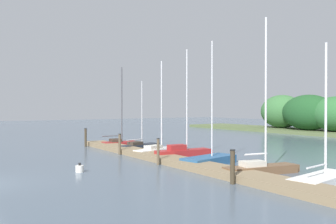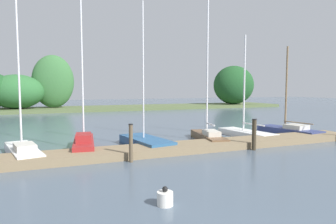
{
  "view_description": "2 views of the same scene",
  "coord_description": "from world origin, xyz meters",
  "px_view_note": "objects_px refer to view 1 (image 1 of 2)",
  "views": [
    {
      "loc": [
        17.26,
        -1.32,
        3.4
      ],
      "look_at": [
        -4.23,
        12.98,
        3.08
      ],
      "focal_mm": 37.14,
      "sensor_mm": 36.0,
      "label": 1
    },
    {
      "loc": [
        -3.19,
        -1.94,
        3.02
      ],
      "look_at": [
        2.49,
        12.13,
        1.8
      ],
      "focal_mm": 31.24,
      "sensor_mm": 36.0,
      "label": 2
    }
  ],
  "objects_px": {
    "mooring_piling_3": "(233,167)",
    "channel_buoy_0": "(80,169)",
    "sailboat_3": "(185,152)",
    "sailboat_4": "(211,159)",
    "mooring_piling_0": "(86,137)",
    "mooring_piling_2": "(158,152)",
    "sailboat_2": "(160,149)",
    "sailboat_0": "(120,142)",
    "sailboat_1": "(140,145)",
    "mooring_piling_1": "(120,144)",
    "sailboat_5": "(263,166)",
    "sailboat_6": "(324,177)"
  },
  "relations": [
    {
      "from": "sailboat_2",
      "to": "sailboat_4",
      "type": "bearing_deg",
      "value": -102.47
    },
    {
      "from": "sailboat_0",
      "to": "mooring_piling_2",
      "type": "distance_m",
      "value": 10.87
    },
    {
      "from": "channel_buoy_0",
      "to": "sailboat_1",
      "type": "bearing_deg",
      "value": 133.37
    },
    {
      "from": "mooring_piling_1",
      "to": "channel_buoy_0",
      "type": "distance_m",
      "value": 6.98
    },
    {
      "from": "mooring_piling_0",
      "to": "mooring_piling_1",
      "type": "xyz_separation_m",
      "value": [
        6.31,
        0.23,
        -0.04
      ]
    },
    {
      "from": "sailboat_4",
      "to": "sailboat_1",
      "type": "bearing_deg",
      "value": 78.4
    },
    {
      "from": "sailboat_1",
      "to": "mooring_piling_0",
      "type": "height_order",
      "value": "sailboat_1"
    },
    {
      "from": "sailboat_3",
      "to": "sailboat_2",
      "type": "bearing_deg",
      "value": 103.26
    },
    {
      "from": "mooring_piling_3",
      "to": "channel_buoy_0",
      "type": "xyz_separation_m",
      "value": [
        -6.53,
        -4.71,
        -0.58
      ]
    },
    {
      "from": "mooring_piling_1",
      "to": "mooring_piling_3",
      "type": "distance_m",
      "value": 11.6
    },
    {
      "from": "mooring_piling_1",
      "to": "channel_buoy_0",
      "type": "xyz_separation_m",
      "value": [
        5.07,
        -4.77,
        -0.57
      ]
    },
    {
      "from": "sailboat_0",
      "to": "sailboat_2",
      "type": "distance_m",
      "value": 6.32
    },
    {
      "from": "sailboat_2",
      "to": "channel_buoy_0",
      "type": "relative_size",
      "value": 13.57
    },
    {
      "from": "mooring_piling_2",
      "to": "mooring_piling_3",
      "type": "relative_size",
      "value": 1.03
    },
    {
      "from": "sailboat_0",
      "to": "channel_buoy_0",
      "type": "xyz_separation_m",
      "value": [
        10.2,
        -7.3,
        -0.2
      ]
    },
    {
      "from": "sailboat_6",
      "to": "sailboat_5",
      "type": "bearing_deg",
      "value": 94.3
    },
    {
      "from": "mooring_piling_0",
      "to": "channel_buoy_0",
      "type": "xyz_separation_m",
      "value": [
        11.38,
        -4.53,
        -0.61
      ]
    },
    {
      "from": "channel_buoy_0",
      "to": "sailboat_6",
      "type": "bearing_deg",
      "value": 43.81
    },
    {
      "from": "sailboat_5",
      "to": "channel_buoy_0",
      "type": "xyz_separation_m",
      "value": [
        -5.64,
        -7.69,
        -0.21
      ]
    },
    {
      "from": "mooring_piling_0",
      "to": "mooring_piling_2",
      "type": "distance_m",
      "value": 11.71
    },
    {
      "from": "sailboat_4",
      "to": "channel_buoy_0",
      "type": "distance_m",
      "value": 7.72
    },
    {
      "from": "mooring_piling_0",
      "to": "mooring_piling_3",
      "type": "distance_m",
      "value": 17.91
    },
    {
      "from": "sailboat_2",
      "to": "mooring_piling_3",
      "type": "height_order",
      "value": "sailboat_2"
    },
    {
      "from": "sailboat_1",
      "to": "mooring_piling_2",
      "type": "height_order",
      "value": "sailboat_1"
    },
    {
      "from": "sailboat_2",
      "to": "mooring_piling_1",
      "type": "height_order",
      "value": "sailboat_2"
    },
    {
      "from": "sailboat_0",
      "to": "mooring_piling_3",
      "type": "distance_m",
      "value": 16.94
    },
    {
      "from": "sailboat_5",
      "to": "mooring_piling_3",
      "type": "xyz_separation_m",
      "value": [
        0.89,
        -2.98,
        0.38
      ]
    },
    {
      "from": "sailboat_2",
      "to": "mooring_piling_0",
      "type": "bearing_deg",
      "value": 98.14
    },
    {
      "from": "mooring_piling_2",
      "to": "channel_buoy_0",
      "type": "xyz_separation_m",
      "value": [
        -0.33,
        -4.67,
        -0.61
      ]
    },
    {
      "from": "mooring_piling_1",
      "to": "mooring_piling_2",
      "type": "bearing_deg",
      "value": -0.96
    },
    {
      "from": "sailboat_0",
      "to": "sailboat_1",
      "type": "bearing_deg",
      "value": -77.14
    },
    {
      "from": "sailboat_4",
      "to": "channel_buoy_0",
      "type": "height_order",
      "value": "sailboat_4"
    },
    {
      "from": "sailboat_5",
      "to": "channel_buoy_0",
      "type": "height_order",
      "value": "sailboat_5"
    },
    {
      "from": "sailboat_1",
      "to": "mooring_piling_2",
      "type": "xyz_separation_m",
      "value": [
        7.62,
        -3.04,
        0.5
      ]
    },
    {
      "from": "sailboat_4",
      "to": "sailboat_3",
      "type": "bearing_deg",
      "value": 74.89
    },
    {
      "from": "sailboat_1",
      "to": "mooring_piling_3",
      "type": "relative_size",
      "value": 3.64
    },
    {
      "from": "mooring_piling_1",
      "to": "channel_buoy_0",
      "type": "bearing_deg",
      "value": -43.21
    },
    {
      "from": "sailboat_4",
      "to": "sailboat_6",
      "type": "distance_m",
      "value": 6.92
    },
    {
      "from": "sailboat_5",
      "to": "sailboat_2",
      "type": "bearing_deg",
      "value": 102.51
    },
    {
      "from": "sailboat_6",
      "to": "channel_buoy_0",
      "type": "distance_m",
      "value": 12.02
    },
    {
      "from": "sailboat_1",
      "to": "sailboat_4",
      "type": "bearing_deg",
      "value": -105.06
    },
    {
      "from": "mooring_piling_3",
      "to": "channel_buoy_0",
      "type": "bearing_deg",
      "value": -144.23
    },
    {
      "from": "sailboat_3",
      "to": "sailboat_4",
      "type": "xyz_separation_m",
      "value": [
        3.02,
        -0.25,
        -0.1
      ]
    },
    {
      "from": "sailboat_4",
      "to": "sailboat_5",
      "type": "relative_size",
      "value": 0.92
    },
    {
      "from": "sailboat_0",
      "to": "channel_buoy_0",
      "type": "bearing_deg",
      "value": -120.76
    },
    {
      "from": "sailboat_5",
      "to": "sailboat_6",
      "type": "distance_m",
      "value": 3.09
    },
    {
      "from": "sailboat_5",
      "to": "mooring_piling_1",
      "type": "xyz_separation_m",
      "value": [
        -10.72,
        -2.92,
        0.37
      ]
    },
    {
      "from": "sailboat_4",
      "to": "sailboat_5",
      "type": "height_order",
      "value": "sailboat_5"
    },
    {
      "from": "sailboat_5",
      "to": "mooring_piling_0",
      "type": "bearing_deg",
      "value": 111.56
    },
    {
      "from": "sailboat_5",
      "to": "mooring_piling_1",
      "type": "distance_m",
      "value": 11.11
    }
  ]
}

